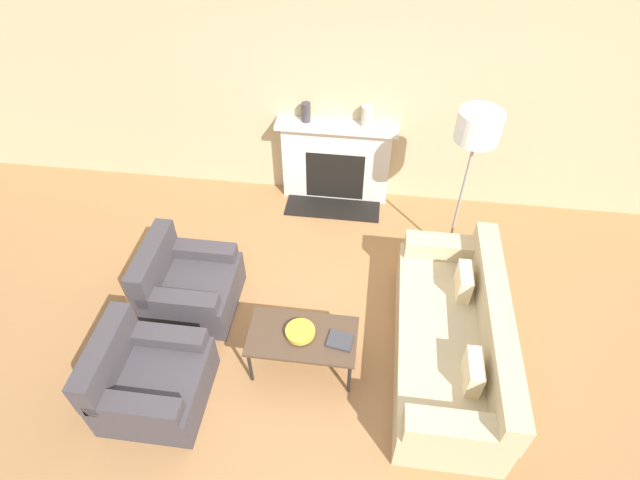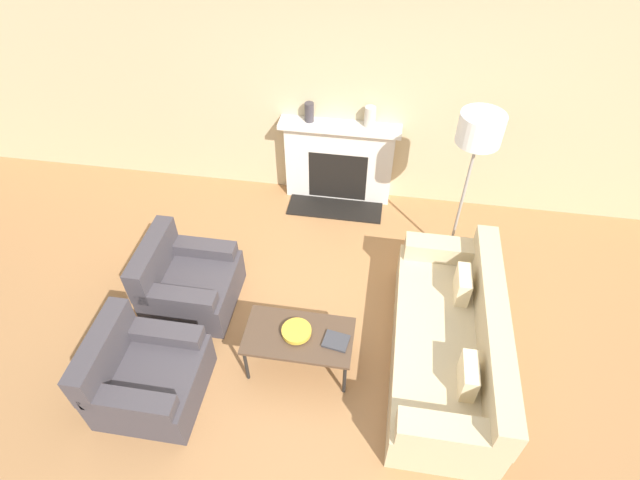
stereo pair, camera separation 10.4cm
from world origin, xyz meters
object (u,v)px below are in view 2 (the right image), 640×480
book (336,341)px  mantel_vase_center_left (370,117)px  floor_lamp (477,142)px  couch (450,343)px  mantel_vase_left (309,112)px  bowl (297,331)px  fireplace (339,163)px  coffee_table (299,337)px  armchair_near (145,376)px  armchair_far (187,282)px

book → mantel_vase_center_left: size_ratio=1.00×
floor_lamp → mantel_vase_center_left: bearing=140.2°
couch → mantel_vase_left: mantel_vase_left is taller
couch → bowl: couch is taller
book → mantel_vase_center_left: mantel_vase_center_left is taller
fireplace → mantel_vase_center_left: (0.34, 0.02, 0.66)m
coffee_table → mantel_vase_center_left: 2.66m
book → mantel_vase_left: (-0.66, 2.54, 0.70)m
fireplace → coffee_table: fireplace is taller
book → coffee_table: bearing=-174.2°
coffee_table → bowl: 0.08m
fireplace → floor_lamp: (1.39, -0.86, 1.01)m
fireplace → book: 2.55m
mantel_vase_left → fireplace: bearing=-2.4°
fireplace → mantel_vase_left: bearing=177.6°
armchair_near → coffee_table: armchair_near is taller
couch → bowl: (-1.37, -0.22, 0.19)m
couch → book: couch is taller
armchair_near → book: size_ratio=3.55×
fireplace → mantel_vase_center_left: bearing=2.6°
fireplace → book: bearing=-83.1°
couch → armchair_near: (-2.61, -0.73, -0.02)m
couch → mantel_vase_left: 2.97m
bowl → book: bowl is taller
bowl → mantel_vase_center_left: size_ratio=1.10×
fireplace → couch: fireplace is taller
couch → coffee_table: bearing=-80.3°
book → mantel_vase_center_left: (0.03, 2.54, 0.71)m
mantel_vase_center_left → mantel_vase_left: bearing=180.0°
fireplace → floor_lamp: size_ratio=0.78×
armchair_far → coffee_table: 1.39m
fireplace → mantel_vase_left: mantel_vase_left is taller
fireplace → mantel_vase_left: (-0.36, 0.02, 0.66)m
couch → floor_lamp: floor_lamp is taller
coffee_table → mantel_vase_center_left: bearing=81.8°
armchair_far → couch: bearing=-97.3°
coffee_table → mantel_vase_center_left: size_ratio=4.03×
fireplace → bowl: 2.50m
fireplace → book: size_ratio=5.92×
couch → floor_lamp: 1.87m
mantel_vase_center_left → armchair_far: bearing=-129.7°
armchair_near → floor_lamp: (2.68, 2.15, 1.25)m
mantel_vase_left → book: bearing=-75.4°
coffee_table → floor_lamp: size_ratio=0.53×
armchair_near → coffee_table: bearing=-68.4°
bowl → armchair_near: bearing=-157.7°
armchair_near → book: armchair_near is taller
fireplace → coffee_table: 2.51m
armchair_near → armchair_far: same height
couch → book: bearing=-76.1°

